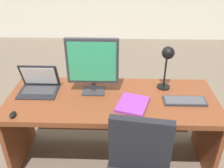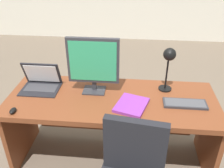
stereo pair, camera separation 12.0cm
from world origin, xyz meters
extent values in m
plane|color=#6B5B4C|center=(0.00, 1.50, 0.00)|extent=(12.00, 12.00, 0.00)
cube|color=brown|center=(0.00, 0.00, 0.70)|extent=(1.84, 0.72, 0.05)
cube|color=brown|center=(-0.90, 0.00, 0.34)|extent=(0.04, 0.63, 0.68)
cube|color=brown|center=(0.90, 0.00, 0.34)|extent=(0.04, 0.63, 0.68)
cube|color=brown|center=(0.00, 0.27, 0.37)|extent=(1.62, 0.02, 0.48)
cube|color=#2D2D33|center=(-0.17, 0.10, 0.73)|extent=(0.20, 0.16, 0.01)
cube|color=#2D2D33|center=(-0.17, 0.11, 0.78)|extent=(0.04, 0.02, 0.09)
cube|color=#2D2D33|center=(-0.17, 0.10, 1.03)|extent=(0.45, 0.04, 0.41)
cube|color=#2D9966|center=(-0.17, 0.08, 1.03)|extent=(0.41, 0.00, 0.36)
cube|color=black|center=(-0.67, 0.07, 0.73)|extent=(0.34, 0.26, 0.01)
cube|color=#38383D|center=(-0.67, 0.09, 0.74)|extent=(0.29, 0.14, 0.00)
cube|color=black|center=(-0.67, 0.16, 0.85)|extent=(0.34, 0.10, 0.24)
cube|color=white|center=(-0.67, 0.15, 0.85)|extent=(0.30, 0.07, 0.20)
cube|color=#2D2D33|center=(0.62, -0.04, 0.74)|extent=(0.36, 0.14, 0.02)
cube|color=#47474C|center=(0.62, -0.04, 0.75)|extent=(0.33, 0.12, 0.00)
ellipsoid|color=black|center=(-0.76, -0.29, 0.74)|extent=(0.05, 0.08, 0.04)
cylinder|color=black|center=(0.48, 0.19, 0.73)|extent=(0.12, 0.12, 0.01)
cylinder|color=black|center=(0.48, 0.19, 0.90)|extent=(0.02, 0.02, 0.31)
sphere|color=black|center=(0.48, 0.16, 1.09)|extent=(0.11, 0.11, 0.11)
cube|color=purple|center=(0.18, -0.11, 0.74)|extent=(0.31, 0.34, 0.02)
cube|color=black|center=(0.21, -0.53, 0.69)|extent=(0.44, 0.12, 0.44)
camera|label=1|loc=(0.06, -1.81, 1.92)|focal=39.68mm
camera|label=2|loc=(0.18, -1.81, 1.92)|focal=39.68mm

